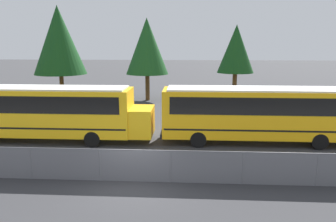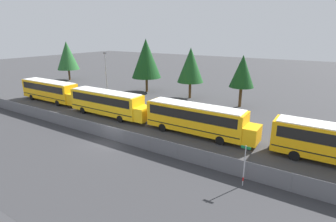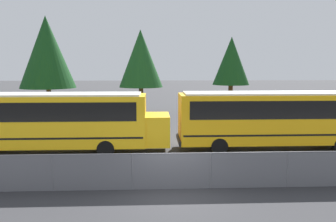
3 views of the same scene
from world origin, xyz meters
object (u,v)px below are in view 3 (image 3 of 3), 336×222
Objects in this scene: school_bus_1 at (51,118)px; school_bus_2 at (279,116)px; tree_1 at (231,61)px; tree_3 at (141,59)px; tree_2 at (47,52)px.

school_bus_2 is (12.98, 0.30, 0.00)m from school_bus_1.
tree_1 is 8.93m from tree_3.
school_bus_1 is at bearing -178.70° from school_bus_2.
school_bus_2 is 1.63× the size of tree_1.
tree_3 is at bearing 175.06° from tree_1.
tree_2 is 1.15× the size of tree_3.
tree_3 is (4.44, 14.76, 3.59)m from school_bus_1.
tree_2 reaches higher than tree_1.
tree_2 is at bearing 179.90° from tree_3.
tree_2 is at bearing 140.71° from school_bus_2.
school_bus_1 is 12.98m from school_bus_2.
school_bus_1 is 1.48× the size of tree_3.
tree_2 is at bearing 107.71° from school_bus_1.
tree_2 is 9.18m from tree_3.
school_bus_1 is 1.29× the size of tree_2.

